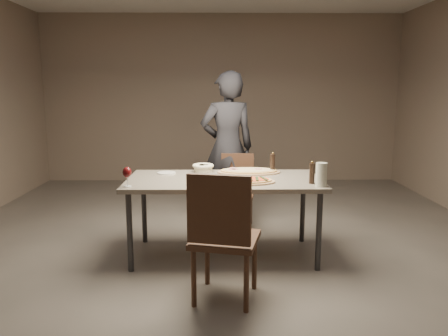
{
  "coord_description": "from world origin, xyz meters",
  "views": [
    {
      "loc": [
        -0.05,
        -3.99,
        1.58
      ],
      "look_at": [
        0.0,
        0.0,
        0.85
      ],
      "focal_mm": 35.0,
      "sensor_mm": 36.0,
      "label": 1
    }
  ],
  "objects_px": {
    "dining_table": "(224,184)",
    "chair_far": "(237,186)",
    "zucchini_pizza": "(243,181)",
    "chair_near": "(223,231)",
    "pepper_mill_left": "(312,173)",
    "diner": "(227,147)",
    "bread_basket": "(203,167)",
    "ham_pizza": "(249,171)",
    "carafe": "(321,175)"
  },
  "relations": [
    {
      "from": "dining_table",
      "to": "chair_far",
      "type": "relative_size",
      "value": 2.15
    },
    {
      "from": "zucchini_pizza",
      "to": "chair_far",
      "type": "height_order",
      "value": "chair_far"
    },
    {
      "from": "zucchini_pizza",
      "to": "chair_near",
      "type": "distance_m",
      "value": 0.83
    },
    {
      "from": "pepper_mill_left",
      "to": "diner",
      "type": "distance_m",
      "value": 1.56
    },
    {
      "from": "pepper_mill_left",
      "to": "diner",
      "type": "xyz_separation_m",
      "value": [
        -0.72,
        1.39,
        0.05
      ]
    },
    {
      "from": "bread_basket",
      "to": "chair_far",
      "type": "xyz_separation_m",
      "value": [
        0.36,
        0.56,
        -0.33
      ]
    },
    {
      "from": "chair_far",
      "to": "diner",
      "type": "xyz_separation_m",
      "value": [
        -0.1,
        0.25,
        0.42
      ]
    },
    {
      "from": "zucchini_pizza",
      "to": "bread_basket",
      "type": "xyz_separation_m",
      "value": [
        -0.37,
        0.52,
        0.03
      ]
    },
    {
      "from": "ham_pizza",
      "to": "carafe",
      "type": "relative_size",
      "value": 3.07
    },
    {
      "from": "zucchini_pizza",
      "to": "chair_near",
      "type": "xyz_separation_m",
      "value": [
        -0.19,
        -0.78,
        -0.21
      ]
    },
    {
      "from": "pepper_mill_left",
      "to": "chair_far",
      "type": "xyz_separation_m",
      "value": [
        -0.62,
        1.14,
        -0.38
      ]
    },
    {
      "from": "carafe",
      "to": "dining_table",
      "type": "bearing_deg",
      "value": 158.08
    },
    {
      "from": "dining_table",
      "to": "pepper_mill_left",
      "type": "relative_size",
      "value": 8.93
    },
    {
      "from": "chair_near",
      "to": "chair_far",
      "type": "distance_m",
      "value": 1.88
    },
    {
      "from": "carafe",
      "to": "chair_far",
      "type": "distance_m",
      "value": 1.47
    },
    {
      "from": "chair_near",
      "to": "bread_basket",
      "type": "bearing_deg",
      "value": 111.23
    },
    {
      "from": "ham_pizza",
      "to": "dining_table",
      "type": "bearing_deg",
      "value": -126.06
    },
    {
      "from": "pepper_mill_left",
      "to": "chair_near",
      "type": "bearing_deg",
      "value": -137.3
    },
    {
      "from": "pepper_mill_left",
      "to": "carafe",
      "type": "relative_size",
      "value": 0.99
    },
    {
      "from": "bread_basket",
      "to": "chair_far",
      "type": "bearing_deg",
      "value": 57.23
    },
    {
      "from": "bread_basket",
      "to": "pepper_mill_left",
      "type": "height_order",
      "value": "pepper_mill_left"
    },
    {
      "from": "chair_near",
      "to": "ham_pizza",
      "type": "bearing_deg",
      "value": 90.78
    },
    {
      "from": "zucchini_pizza",
      "to": "pepper_mill_left",
      "type": "distance_m",
      "value": 0.61
    },
    {
      "from": "zucchini_pizza",
      "to": "bread_basket",
      "type": "distance_m",
      "value": 0.64
    },
    {
      "from": "dining_table",
      "to": "zucchini_pizza",
      "type": "relative_size",
      "value": 3.16
    },
    {
      "from": "dining_table",
      "to": "diner",
      "type": "relative_size",
      "value": 1.01
    },
    {
      "from": "dining_table",
      "to": "pepper_mill_left",
      "type": "height_order",
      "value": "pepper_mill_left"
    },
    {
      "from": "dining_table",
      "to": "carafe",
      "type": "xyz_separation_m",
      "value": [
        0.83,
        -0.33,
        0.16
      ]
    },
    {
      "from": "bread_basket",
      "to": "pepper_mill_left",
      "type": "xyz_separation_m",
      "value": [
        0.98,
        -0.57,
        0.05
      ]
    },
    {
      "from": "dining_table",
      "to": "ham_pizza",
      "type": "xyz_separation_m",
      "value": [
        0.25,
        0.28,
        0.07
      ]
    },
    {
      "from": "diner",
      "to": "chair_far",
      "type": "bearing_deg",
      "value": 99.55
    },
    {
      "from": "bread_basket",
      "to": "ham_pizza",
      "type": "bearing_deg",
      "value": -8.23
    },
    {
      "from": "dining_table",
      "to": "carafe",
      "type": "height_order",
      "value": "carafe"
    },
    {
      "from": "dining_table",
      "to": "diner",
      "type": "height_order",
      "value": "diner"
    },
    {
      "from": "ham_pizza",
      "to": "chair_near",
      "type": "bearing_deg",
      "value": -96.69
    },
    {
      "from": "bread_basket",
      "to": "dining_table",
      "type": "bearing_deg",
      "value": -59.22
    },
    {
      "from": "pepper_mill_left",
      "to": "chair_near",
      "type": "distance_m",
      "value": 1.12
    },
    {
      "from": "bread_basket",
      "to": "chair_far",
      "type": "height_order",
      "value": "chair_far"
    },
    {
      "from": "chair_near",
      "to": "zucchini_pizza",
      "type": "bearing_deg",
      "value": 89.53
    },
    {
      "from": "carafe",
      "to": "diner",
      "type": "xyz_separation_m",
      "value": [
        -0.78,
        1.5,
        0.04
      ]
    },
    {
      "from": "ham_pizza",
      "to": "chair_near",
      "type": "xyz_separation_m",
      "value": [
        -0.27,
        -1.24,
        -0.21
      ]
    },
    {
      "from": "chair_near",
      "to": "diner",
      "type": "xyz_separation_m",
      "value": [
        0.08,
        2.12,
        0.33
      ]
    },
    {
      "from": "ham_pizza",
      "to": "chair_far",
      "type": "distance_m",
      "value": 0.7
    },
    {
      "from": "dining_table",
      "to": "chair_far",
      "type": "bearing_deg",
      "value": 80.22
    },
    {
      "from": "pepper_mill_left",
      "to": "chair_far",
      "type": "relative_size",
      "value": 0.24
    },
    {
      "from": "zucchini_pizza",
      "to": "pepper_mill_left",
      "type": "height_order",
      "value": "pepper_mill_left"
    },
    {
      "from": "chair_far",
      "to": "dining_table",
      "type": "bearing_deg",
      "value": 88.12
    },
    {
      "from": "chair_far",
      "to": "pepper_mill_left",
      "type": "bearing_deg",
      "value": 126.34
    },
    {
      "from": "bread_basket",
      "to": "chair_near",
      "type": "height_order",
      "value": "chair_near"
    },
    {
      "from": "carafe",
      "to": "chair_near",
      "type": "bearing_deg",
      "value": -143.79
    }
  ]
}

